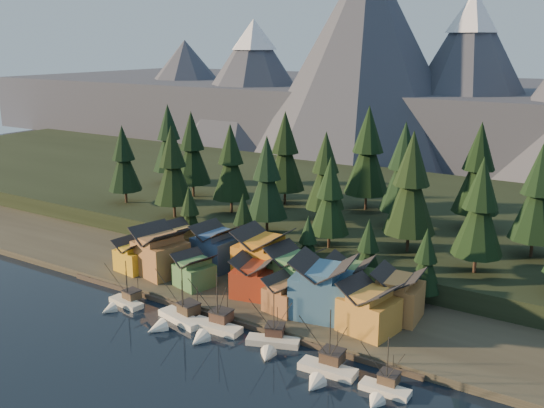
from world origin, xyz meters
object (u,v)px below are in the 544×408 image
Objects in this scene: boat_2 at (175,312)px; boat_5 at (325,363)px; boat_1 at (122,297)px; house_front_1 at (160,250)px; house_back_1 at (216,246)px; boat_6 at (383,383)px; boat_3 at (212,321)px; house_back_0 at (181,241)px; boat_4 at (272,336)px; house_front_0 at (134,254)px.

boat_2 is 1.01× the size of boat_5.
boat_1 is at bearing 175.52° from boat_5.
boat_2 is 23.08m from house_front_1.
boat_2 is 1.22× the size of house_back_1.
boat_6 is 61.70m from house_front_1.
house_back_0 is at bearing 136.82° from boat_3.
boat_4 is 0.91× the size of house_front_1.
boat_3 is at bearing 172.33° from boat_5.
house_back_0 reaches higher than house_front_0.
boat_2 reaches higher than boat_6.
boat_4 is at bearing 161.74° from boat_5.
house_back_1 reaches higher than boat_5.
boat_5 reaches higher than house_back_0.
boat_4 is at bearing 3.40° from boat_3.
boat_1 is at bearing 177.79° from boat_6.
boat_5 is at bearing 10.45° from boat_2.
boat_2 is 26.25m from house_back_1.
house_front_1 is (-17.02, 14.84, 4.75)m from boat_2.
boat_1 is 1.30× the size of house_front_0.
house_back_1 reaches higher than house_front_0.
boat_1 is 15.95m from house_front_1.
boat_5 is at bearing -7.61° from boat_3.
boat_5 is at bearing 6.51° from boat_1.
boat_4 is 12.58m from boat_5.
house_front_0 is (-43.66, 11.05, 3.18)m from boat_4.
boat_3 is 12.11m from boat_4.
house_back_0 is at bearing 110.54° from boat_1.
house_front_1 reaches higher than boat_6.
boat_1 is 34.27m from boat_4.
boat_3 reaches higher than boat_1.
boat_1 is 0.85× the size of house_front_1.
boat_6 is (9.88, -0.22, -0.35)m from boat_5.
boat_2 reaches higher than boat_1.
boat_2 is 1.00× the size of house_front_1.
boat_4 is at bearing 18.44° from boat_2.
house_back_1 is (8.17, 9.47, -0.32)m from house_front_1.
boat_6 is (21.99, -3.60, -0.09)m from boat_4.
boat_6 reaches higher than house_front_0.
house_front_0 is 0.66× the size of house_front_1.
boat_4 is 36.99m from house_back_1.
house_back_0 is 10.39m from house_back_1.
house_front_1 is (-3.02, 14.85, 4.97)m from boat_1.
boat_2 is 26.96m from house_front_0.
house_back_1 is at bearing 145.27° from boat_5.
boat_1 is 1.09× the size of house_back_0.
boat_3 reaches higher than boat_4.
house_back_0 reaches higher than boat_6.
boat_1 reaches higher than house_front_0.
boat_5 is 1.50× the size of house_front_0.
boat_2 reaches higher than boat_5.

